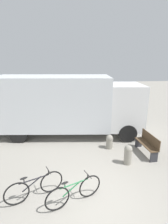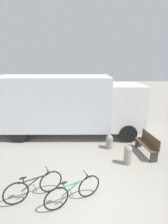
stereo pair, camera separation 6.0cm
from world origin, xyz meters
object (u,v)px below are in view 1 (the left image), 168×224
Objects in this scene: delivery_truck at (67,103)px; bollard_near_bench at (128,154)px; bicycle_near at (35,187)px; park_bench at (148,144)px; bicycle_middle at (74,192)px; bollard_far_bench at (109,141)px.

delivery_truck reaches higher than bollard_near_bench.
delivery_truck is 4.38m from bollard_near_bench.
bicycle_near reaches higher than bollard_near_bench.
park_bench reaches higher than bollard_near_bench.
bicycle_middle is at bearing -83.33° from delivery_truck.
bollard_near_bench is at bearing -48.74° from delivery_truck.
delivery_truck reaches higher than bollard_far_bench.
bollard_near_bench is 1.21× the size of bollard_far_bench.
park_bench reaches higher than bicycle_middle.
bicycle_middle is at bearing -39.15° from bicycle_near.
bollard_far_bench is at bearing -39.00° from delivery_truck.
bollard_near_bench is (3.54, 1.49, 0.06)m from bicycle_near.
delivery_truck is 3.16m from bollard_far_bench.
delivery_truck is 4.88× the size of bicycle_near.
park_bench is at bearing -24.78° from bollard_far_bench.
park_bench is (3.57, -2.71, -1.32)m from delivery_truck.
park_bench is 1.76m from bollard_far_bench.
delivery_truck is at bearing 125.28° from bollard_near_bench.
bicycle_middle is at bearing -141.83° from bollard_near_bench.
bollard_near_bench is at bearing 116.29° from park_bench.
park_bench is at bearing 1.50° from bicycle_near.
bollard_near_bench reaches higher than bollard_far_bench.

